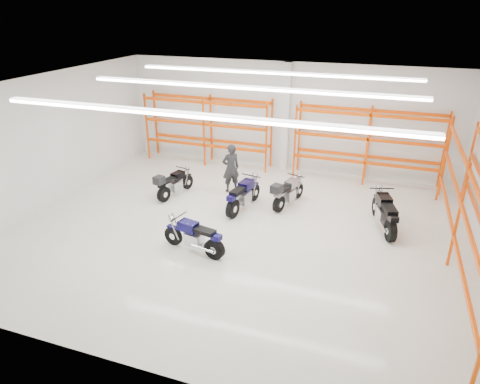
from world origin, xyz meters
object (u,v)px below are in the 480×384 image
(motorcycle_back_a, at_px, (173,184))
(motorcycle_back_b, at_px, (242,196))
(motorcycle_back_c, at_px, (287,193))
(motorcycle_back_d, at_px, (385,214))
(motorcycle_main, at_px, (196,238))
(structural_column, at_px, (286,118))
(standing_man, at_px, (231,168))

(motorcycle_back_a, xyz_separation_m, motorcycle_back_b, (2.80, -0.19, 0.01))
(motorcycle_back_a, distance_m, motorcycle_back_b, 2.80)
(motorcycle_back_c, xyz_separation_m, motorcycle_back_d, (3.32, -0.62, 0.03))
(motorcycle_main, bearing_deg, structural_column, 84.39)
(motorcycle_main, xyz_separation_m, structural_column, (0.74, 7.50, 1.77))
(motorcycle_main, xyz_separation_m, standing_man, (-0.59, 4.48, 0.45))
(motorcycle_back_b, xyz_separation_m, motorcycle_back_c, (1.38, 0.76, 0.00))
(motorcycle_main, height_order, motorcycle_back_c, motorcycle_back_c)
(motorcycle_back_a, bearing_deg, structural_column, 52.96)
(motorcycle_main, distance_m, standing_man, 4.54)
(standing_man, relative_size, structural_column, 0.41)
(motorcycle_back_a, distance_m, structural_column, 5.56)
(motorcycle_back_a, relative_size, structural_column, 0.45)
(motorcycle_main, bearing_deg, motorcycle_back_d, 32.59)
(motorcycle_back_b, bearing_deg, motorcycle_back_d, 1.70)
(structural_column, bearing_deg, motorcycle_back_b, -95.00)
(motorcycle_main, distance_m, motorcycle_back_c, 4.22)
(motorcycle_back_a, distance_m, motorcycle_back_d, 7.50)
(motorcycle_main, distance_m, motorcycle_back_b, 3.11)
(standing_man, bearing_deg, motorcycle_main, 55.23)
(motorcycle_main, bearing_deg, motorcycle_back_c, 65.82)
(motorcycle_back_d, relative_size, structural_column, 0.51)
(motorcycle_back_b, relative_size, structural_column, 0.49)
(motorcycle_main, xyz_separation_m, motorcycle_back_a, (-2.44, 3.28, 0.02))
(motorcycle_back_a, distance_m, standing_man, 2.26)
(motorcycle_back_a, height_order, motorcycle_back_d, motorcycle_back_d)
(motorcycle_back_a, height_order, structural_column, structural_column)
(motorcycle_back_b, height_order, motorcycle_back_d, motorcycle_back_d)
(standing_man, bearing_deg, motorcycle_back_b, 81.71)
(motorcycle_back_b, xyz_separation_m, structural_column, (0.39, 4.41, 1.74))
(motorcycle_back_c, height_order, motorcycle_back_d, motorcycle_back_d)
(motorcycle_main, height_order, motorcycle_back_b, motorcycle_back_b)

